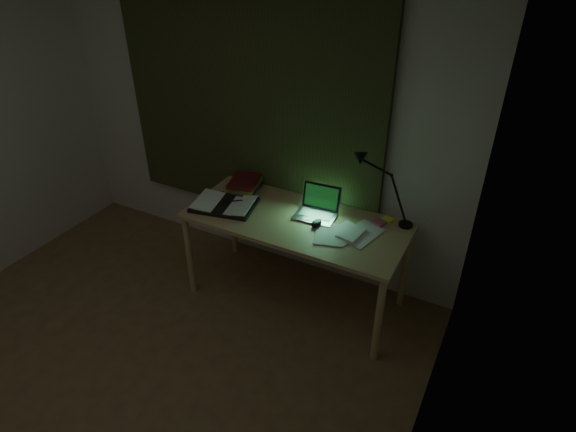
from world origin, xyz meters
name	(u,v)px	position (x,y,z in m)	size (l,w,h in m)	color
floor	(85,421)	(0.00, 0.00, 0.00)	(3.50, 4.00, 0.00)	brown
wall_back	(251,116)	(0.00, 2.00, 1.25)	(3.50, 0.00, 2.50)	silver
wall_right	(394,405)	(1.75, 0.00, 1.25)	(0.00, 4.00, 2.50)	silver
curtain	(247,92)	(0.00, 1.96, 1.45)	(2.20, 0.06, 2.00)	#2A2D16
desk	(295,260)	(0.61, 1.57, 0.36)	(1.59, 0.70, 0.73)	tan
laptop	(316,205)	(0.72, 1.66, 0.83)	(0.29, 0.32, 0.21)	#A2A2A6
open_textbook	(224,204)	(0.06, 1.49, 0.75)	(0.45, 0.32, 0.04)	white
book_stack	(244,184)	(0.06, 1.77, 0.78)	(0.22, 0.27, 0.11)	white
loose_papers	(346,230)	(0.98, 1.59, 0.74)	(0.31, 0.33, 0.02)	silver
mouse	(316,223)	(0.78, 1.56, 0.75)	(0.06, 0.10, 0.04)	black
sticky_yellow	(387,220)	(1.19, 1.86, 0.73)	(0.07, 0.07, 0.02)	#FAFF35
sticky_pink	(379,223)	(1.16, 1.79, 0.74)	(0.08, 0.08, 0.02)	#CC4F6F
desk_lamp	(411,192)	(1.33, 1.85, 0.99)	(0.36, 0.28, 0.53)	black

